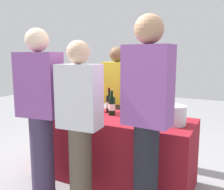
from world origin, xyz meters
TOP-DOWN VIEW (x-y plane):
  - ground_plane at (0.00, 0.00)m, footprint 12.00×12.00m
  - tasting_table at (0.00, 0.00)m, footprint 1.84×0.70m
  - wine_bottle_0 at (-0.63, 0.09)m, footprint 0.07×0.07m
  - wine_bottle_1 at (-0.55, 0.12)m, footprint 0.08×0.08m
  - wine_bottle_2 at (-0.37, 0.15)m, footprint 0.07×0.07m
  - wine_bottle_3 at (-0.13, 0.18)m, footprint 0.08×0.08m
  - wine_bottle_4 at (-0.04, 0.07)m, footprint 0.08×0.08m
  - wine_bottle_5 at (0.34, 0.11)m, footprint 0.07×0.07m
  - wine_bottle_6 at (0.54, 0.11)m, footprint 0.07×0.07m
  - wine_glass_0 at (-0.52, -0.12)m, footprint 0.07×0.07m
  - wine_glass_1 at (-0.35, -0.12)m, footprint 0.07×0.07m
  - wine_glass_2 at (-0.19, -0.15)m, footprint 0.07×0.07m
  - wine_glass_3 at (0.31, -0.09)m, footprint 0.07×0.07m
  - wine_glass_4 at (0.59, -0.10)m, footprint 0.06×0.06m
  - ice_bucket at (0.71, -0.02)m, footprint 0.24×0.24m
  - server_pouring at (-0.25, 0.66)m, footprint 0.38×0.21m
  - guest_0 at (-0.48, -0.63)m, footprint 0.45×0.28m
  - guest_1 at (-0.02, -0.62)m, footprint 0.41×0.24m
  - guest_2 at (0.60, -0.56)m, footprint 0.41×0.25m

SIDE VIEW (x-z plane):
  - ground_plane at x=0.00m, z-range 0.00..0.00m
  - tasting_table at x=0.00m, z-range 0.00..0.75m
  - wine_glass_4 at x=0.59m, z-range 0.77..0.90m
  - wine_glass_2 at x=-0.19m, z-range 0.77..0.91m
  - server_pouring at x=-0.25m, z-range 0.07..1.62m
  - ice_bucket at x=0.71m, z-range 0.75..0.94m
  - wine_glass_3 at x=0.31m, z-range 0.78..0.92m
  - wine_glass_1 at x=-0.35m, z-range 0.78..0.92m
  - guest_1 at x=-0.02m, z-range 0.06..1.64m
  - wine_glass_0 at x=-0.52m, z-range 0.78..0.92m
  - wine_bottle_3 at x=-0.13m, z-range 0.70..1.01m
  - wine_bottle_4 at x=-0.04m, z-range 0.70..1.01m
  - wine_bottle_0 at x=-0.63m, z-range 0.70..1.02m
  - wine_bottle_5 at x=0.34m, z-range 0.71..1.02m
  - wine_bottle_6 at x=0.54m, z-range 0.70..1.03m
  - wine_bottle_1 at x=-0.55m, z-range 0.70..1.04m
  - wine_bottle_2 at x=-0.37m, z-range 0.70..1.03m
  - guest_0 at x=-0.48m, z-range 0.07..1.76m
  - guest_2 at x=0.60m, z-range 0.09..1.85m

